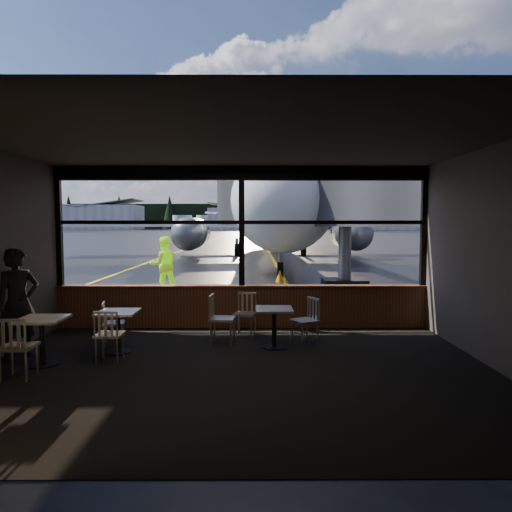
{
  "coord_description": "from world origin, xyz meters",
  "views": [
    {
      "loc": [
        0.27,
        -9.87,
        2.26
      ],
      "look_at": [
        0.31,
        1.0,
        1.5
      ],
      "focal_mm": 32.0,
      "sensor_mm": 36.0,
      "label": 1
    }
  ],
  "objects_px": {
    "chair_near_n": "(245,315)",
    "chair_mid_w": "(114,323)",
    "chair_near_w": "(222,319)",
    "cafe_table_near": "(274,328)",
    "chair_mid_s": "(110,335)",
    "cone_wing": "(171,254)",
    "airliner": "(271,173)",
    "chair_near_e": "(305,321)",
    "chair_left_s": "(18,347)",
    "passenger": "(18,303)",
    "jet_bridge": "(353,218)",
    "ground_crew": "(164,265)",
    "cafe_table_mid": "(118,332)",
    "cafe_table_left": "(42,342)",
    "cone_nose": "(280,276)"
  },
  "relations": [
    {
      "from": "cafe_table_mid",
      "to": "jet_bridge",
      "type": "bearing_deg",
      "value": 52.63
    },
    {
      "from": "chair_near_e",
      "to": "chair_left_s",
      "type": "height_order",
      "value": "chair_left_s"
    },
    {
      "from": "chair_near_n",
      "to": "passenger",
      "type": "bearing_deg",
      "value": 34.84
    },
    {
      "from": "cafe_table_mid",
      "to": "chair_near_e",
      "type": "height_order",
      "value": "chair_near_e"
    },
    {
      "from": "cone_wing",
      "to": "airliner",
      "type": "bearing_deg",
      "value": 11.82
    },
    {
      "from": "chair_mid_s",
      "to": "cone_wing",
      "type": "xyz_separation_m",
      "value": [
        -3.2,
        23.2,
        -0.18
      ]
    },
    {
      "from": "chair_left_s",
      "to": "cafe_table_near",
      "type": "bearing_deg",
      "value": 21.25
    },
    {
      "from": "jet_bridge",
      "to": "ground_crew",
      "type": "height_order",
      "value": "jet_bridge"
    },
    {
      "from": "chair_near_w",
      "to": "cone_wing",
      "type": "bearing_deg",
      "value": -161.83
    },
    {
      "from": "cafe_table_left",
      "to": "jet_bridge",
      "type": "bearing_deg",
      "value": 50.74
    },
    {
      "from": "cone_nose",
      "to": "cafe_table_left",
      "type": "bearing_deg",
      "value": -112.58
    },
    {
      "from": "chair_near_e",
      "to": "chair_mid_s",
      "type": "height_order",
      "value": "chair_near_e"
    },
    {
      "from": "jet_bridge",
      "to": "chair_near_e",
      "type": "relative_size",
      "value": 12.63
    },
    {
      "from": "chair_left_s",
      "to": "ground_crew",
      "type": "relative_size",
      "value": 0.51
    },
    {
      "from": "airliner",
      "to": "passenger",
      "type": "bearing_deg",
      "value": -101.68
    },
    {
      "from": "chair_left_s",
      "to": "ground_crew",
      "type": "distance_m",
      "value": 8.41
    },
    {
      "from": "chair_mid_w",
      "to": "chair_near_w",
      "type": "bearing_deg",
      "value": 78.67
    },
    {
      "from": "passenger",
      "to": "cone_nose",
      "type": "height_order",
      "value": "passenger"
    },
    {
      "from": "airliner",
      "to": "chair_near_w",
      "type": "xyz_separation_m",
      "value": [
        -1.74,
        -23.52,
        -5.31
      ]
    },
    {
      "from": "cafe_table_left",
      "to": "cone_wing",
      "type": "distance_m",
      "value": 23.5
    },
    {
      "from": "cafe_table_near",
      "to": "ground_crew",
      "type": "distance_m",
      "value": 7.51
    },
    {
      "from": "cafe_table_left",
      "to": "chair_mid_w",
      "type": "relative_size",
      "value": 0.94
    },
    {
      "from": "cafe_table_left",
      "to": "ground_crew",
      "type": "bearing_deg",
      "value": 87.01
    },
    {
      "from": "cafe_table_near",
      "to": "cone_wing",
      "type": "distance_m",
      "value": 23.14
    },
    {
      "from": "chair_near_w",
      "to": "chair_mid_w",
      "type": "height_order",
      "value": "chair_near_w"
    },
    {
      "from": "cafe_table_near",
      "to": "passenger",
      "type": "height_order",
      "value": "passenger"
    },
    {
      "from": "chair_near_e",
      "to": "airliner",
      "type": "bearing_deg",
      "value": -28.16
    },
    {
      "from": "passenger",
      "to": "cone_wing",
      "type": "relative_size",
      "value": 3.52
    },
    {
      "from": "chair_near_n",
      "to": "chair_left_s",
      "type": "bearing_deg",
      "value": 51.6
    },
    {
      "from": "chair_near_w",
      "to": "chair_left_s",
      "type": "distance_m",
      "value": 3.43
    },
    {
      "from": "cafe_table_left",
      "to": "cone_nose",
      "type": "bearing_deg",
      "value": 67.42
    },
    {
      "from": "jet_bridge",
      "to": "chair_mid_w",
      "type": "bearing_deg",
      "value": -130.55
    },
    {
      "from": "cafe_table_near",
      "to": "chair_mid_w",
      "type": "xyz_separation_m",
      "value": [
        -2.99,
        0.21,
        0.04
      ]
    },
    {
      "from": "ground_crew",
      "to": "chair_mid_w",
      "type": "bearing_deg",
      "value": 71.04
    },
    {
      "from": "chair_near_e",
      "to": "chair_mid_s",
      "type": "distance_m",
      "value": 3.48
    },
    {
      "from": "cafe_table_mid",
      "to": "chair_near_n",
      "type": "height_order",
      "value": "chair_near_n"
    },
    {
      "from": "chair_near_e",
      "to": "chair_mid_s",
      "type": "relative_size",
      "value": 1.0
    },
    {
      "from": "chair_mid_s",
      "to": "jet_bridge",
      "type": "bearing_deg",
      "value": 54.64
    },
    {
      "from": "airliner",
      "to": "chair_left_s",
      "type": "relative_size",
      "value": 40.17
    },
    {
      "from": "chair_mid_w",
      "to": "ground_crew",
      "type": "relative_size",
      "value": 0.44
    },
    {
      "from": "chair_near_w",
      "to": "cafe_table_near",
      "type": "bearing_deg",
      "value": 80.64
    },
    {
      "from": "cafe_table_near",
      "to": "cone_nose",
      "type": "distance_m",
      "value": 9.52
    },
    {
      "from": "chair_near_w",
      "to": "chair_mid_s",
      "type": "distance_m",
      "value": 2.08
    },
    {
      "from": "cafe_table_left",
      "to": "chair_mid_s",
      "type": "bearing_deg",
      "value": 11.56
    },
    {
      "from": "cafe_table_near",
      "to": "chair_mid_s",
      "type": "distance_m",
      "value": 2.86
    },
    {
      "from": "airliner",
      "to": "chair_mid_s",
      "type": "height_order",
      "value": "airliner"
    },
    {
      "from": "jet_bridge",
      "to": "chair_mid_w",
      "type": "height_order",
      "value": "jet_bridge"
    },
    {
      "from": "chair_left_s",
      "to": "cone_nose",
      "type": "bearing_deg",
      "value": 65.79
    },
    {
      "from": "chair_near_e",
      "to": "cone_wing",
      "type": "xyz_separation_m",
      "value": [
        -6.52,
        22.14,
        -0.18
      ]
    },
    {
      "from": "chair_near_n",
      "to": "chair_mid_w",
      "type": "xyz_separation_m",
      "value": [
        -2.44,
        -0.68,
        -0.03
      ]
    }
  ]
}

